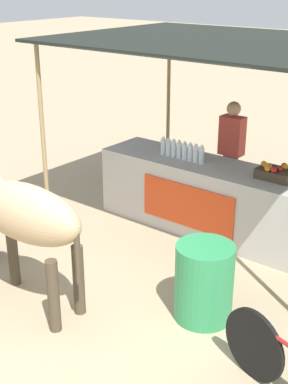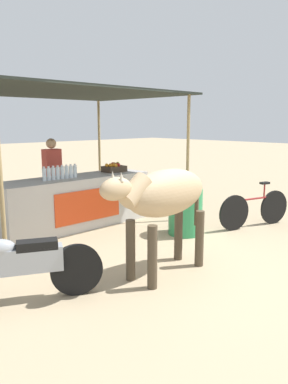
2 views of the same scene
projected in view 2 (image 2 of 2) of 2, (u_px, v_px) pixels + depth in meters
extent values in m
plane|color=tan|center=(160.00, 256.00, 5.60)|extent=(60.00, 60.00, 0.00)
cube|color=#B2ADA8|center=(76.00, 202.00, 7.07)|extent=(3.00, 0.80, 0.96)
cube|color=red|center=(89.00, 205.00, 6.78)|extent=(1.40, 0.02, 0.58)
cube|color=black|center=(63.00, 92.00, 6.91)|extent=(4.20, 3.20, 0.04)
cylinder|color=#997F51|center=(0.00, 178.00, 4.83)|extent=(0.06, 0.06, 2.51)
cylinder|color=#997F51|center=(188.00, 159.00, 7.40)|extent=(0.06, 0.06, 2.51)
cylinder|color=#997F51|center=(99.00, 151.00, 9.45)|extent=(0.06, 0.06, 2.51)
cylinder|color=silver|center=(44.00, 175.00, 6.47)|extent=(0.07, 0.07, 0.22)
cylinder|color=white|center=(44.00, 167.00, 6.45)|extent=(0.04, 0.04, 0.03)
cylinder|color=silver|center=(49.00, 174.00, 6.53)|extent=(0.07, 0.07, 0.22)
cylinder|color=white|center=(49.00, 167.00, 6.51)|extent=(0.04, 0.04, 0.03)
cylinder|color=silver|center=(53.00, 174.00, 6.59)|extent=(0.07, 0.07, 0.22)
cylinder|color=white|center=(53.00, 167.00, 6.57)|extent=(0.04, 0.04, 0.03)
cylinder|color=silver|center=(58.00, 173.00, 6.66)|extent=(0.07, 0.07, 0.22)
cylinder|color=white|center=(58.00, 166.00, 6.63)|extent=(0.04, 0.04, 0.03)
cylinder|color=silver|center=(62.00, 173.00, 6.72)|extent=(0.07, 0.07, 0.22)
cylinder|color=white|center=(62.00, 166.00, 6.69)|extent=(0.04, 0.04, 0.03)
cylinder|color=silver|center=(67.00, 172.00, 6.78)|extent=(0.07, 0.07, 0.22)
cylinder|color=white|center=(66.00, 165.00, 6.76)|extent=(0.04, 0.04, 0.03)
cylinder|color=silver|center=(71.00, 172.00, 6.84)|extent=(0.07, 0.07, 0.22)
cylinder|color=white|center=(71.00, 165.00, 6.82)|extent=(0.04, 0.04, 0.03)
cylinder|color=silver|center=(75.00, 171.00, 6.90)|extent=(0.07, 0.07, 0.22)
cylinder|color=white|center=(75.00, 165.00, 6.88)|extent=(0.04, 0.04, 0.03)
cube|color=#3F3326|center=(114.00, 169.00, 7.67)|extent=(0.44, 0.32, 0.12)
sphere|color=orange|center=(116.00, 165.00, 7.53)|extent=(0.08, 0.08, 0.08)
sphere|color=orange|center=(113.00, 165.00, 7.57)|extent=(0.08, 0.08, 0.08)
sphere|color=#8CB22D|center=(118.00, 164.00, 7.85)|extent=(0.08, 0.08, 0.08)
sphere|color=orange|center=(107.00, 165.00, 7.55)|extent=(0.08, 0.08, 0.08)
sphere|color=#B21E19|center=(118.00, 165.00, 7.59)|extent=(0.08, 0.08, 0.08)
sphere|color=#B21E19|center=(117.00, 165.00, 7.68)|extent=(0.08, 0.08, 0.08)
sphere|color=orange|center=(110.00, 165.00, 7.56)|extent=(0.08, 0.08, 0.08)
sphere|color=orange|center=(114.00, 164.00, 7.77)|extent=(0.08, 0.08, 0.08)
sphere|color=#B21E19|center=(113.00, 164.00, 7.77)|extent=(0.08, 0.08, 0.08)
cylinder|color=#383842|center=(54.00, 199.00, 7.58)|extent=(0.22, 0.22, 0.88)
cube|color=#BF3F33|center=(52.00, 163.00, 7.45)|extent=(0.34, 0.20, 0.56)
sphere|color=tan|center=(51.00, 143.00, 7.37)|extent=(0.20, 0.20, 0.20)
cube|color=#268C4C|center=(156.00, 200.00, 8.44)|extent=(0.60, 0.44, 0.48)
cylinder|color=#2D8C51|center=(185.00, 212.00, 6.61)|extent=(0.60, 0.60, 0.82)
ellipsoid|color=tan|center=(167.00, 193.00, 4.78)|extent=(1.43, 0.60, 0.60)
cylinder|color=#493D2C|center=(152.00, 257.00, 4.43)|extent=(0.12, 0.12, 0.78)
cylinder|color=#493D2C|center=(131.00, 250.00, 4.68)|extent=(0.12, 0.12, 0.78)
cylinder|color=#493D2C|center=(199.00, 239.00, 5.14)|extent=(0.12, 0.12, 0.78)
cylinder|color=#493D2C|center=(178.00, 233.00, 5.38)|extent=(0.12, 0.12, 0.78)
cylinder|color=tan|center=(135.00, 191.00, 4.33)|extent=(0.46, 0.27, 0.41)
ellipsoid|color=tan|center=(116.00, 189.00, 4.11)|extent=(0.45, 0.25, 0.26)
cone|color=beige|center=(121.00, 177.00, 4.05)|extent=(0.05, 0.05, 0.10)
cone|color=beige|center=(113.00, 175.00, 4.14)|extent=(0.05, 0.05, 0.10)
cylinder|color=#493D2C|center=(197.00, 205.00, 5.31)|extent=(0.06, 0.06, 0.60)
ellipsoid|color=silver|center=(149.00, 191.00, 4.86)|extent=(0.45, 0.13, 0.32)
cylinder|color=black|center=(77.00, 270.00, 4.29)|extent=(0.57, 0.34, 0.60)
cube|color=#999EA5|center=(21.00, 260.00, 4.09)|extent=(0.88, 0.57, 0.28)
cube|color=black|center=(37.00, 245.00, 4.11)|extent=(0.47, 0.36, 0.10)
cylinder|color=black|center=(234.00, 213.00, 6.85)|extent=(0.64, 0.22, 0.66)
cylinder|color=black|center=(274.00, 207.00, 7.30)|extent=(0.64, 0.22, 0.66)
cylinder|color=maroon|center=(255.00, 199.00, 7.03)|extent=(0.83, 0.27, 0.04)
cylinder|color=maroon|center=(264.00, 191.00, 7.11)|extent=(0.03, 0.03, 0.28)
cube|color=black|center=(265.00, 183.00, 7.08)|extent=(0.20, 0.15, 0.04)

